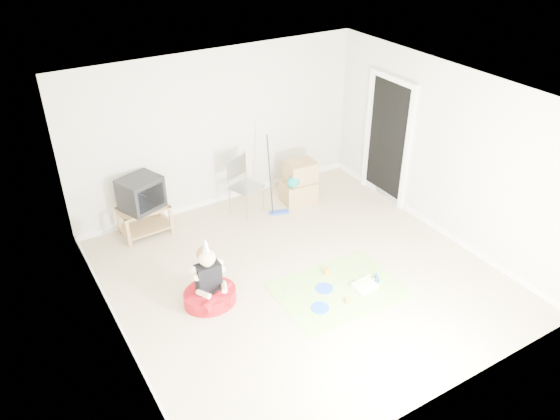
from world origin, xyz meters
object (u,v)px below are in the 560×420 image
cardboard_boxes (299,183)px  tv_stand (145,218)px  birthday_cake (365,287)px  crt_tv (141,193)px  folding_chair (246,187)px  seated_woman (209,289)px

cardboard_boxes → tv_stand: bearing=172.3°
tv_stand → birthday_cake: bearing=-54.0°
crt_tv → cardboard_boxes: 2.65m
birthday_cake → tv_stand: bearing=126.0°
tv_stand → folding_chair: bearing=-8.2°
crt_tv → cardboard_boxes: bearing=-28.4°
folding_chair → seated_woman: bearing=-130.0°
seated_woman → birthday_cake: 2.08m
birthday_cake → seated_woman: bearing=156.4°
crt_tv → folding_chair: folding_chair is taller
crt_tv → cardboard_boxes: (2.60, -0.35, -0.38)m
crt_tv → seated_woman: size_ratio=0.58×
tv_stand → birthday_cake: (2.06, -2.84, -0.24)m
tv_stand → crt_tv: bearing=0.0°
crt_tv → folding_chair: bearing=-28.8°
folding_chair → seated_woman: (-1.49, -1.77, -0.26)m
tv_stand → cardboard_boxes: 2.62m
tv_stand → cardboard_boxes: cardboard_boxes is taller
cardboard_boxes → seated_woman: (-2.44, -1.66, -0.12)m
folding_chair → seated_woman: seated_woman is taller
cardboard_boxes → folding_chair: bearing=173.1°
crt_tv → folding_chair: size_ratio=0.59×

